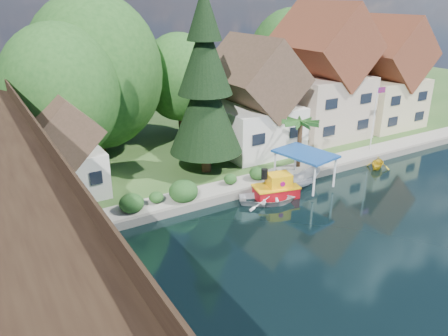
{
  "coord_description": "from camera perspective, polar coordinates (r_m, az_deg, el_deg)",
  "views": [
    {
      "loc": [
        -16.64,
        -18.04,
        14.94
      ],
      "look_at": [
        -2.26,
        6.0,
        3.75
      ],
      "focal_mm": 35.0,
      "sensor_mm": 36.0,
      "label": 1
    }
  ],
  "objects": [
    {
      "name": "boat_yellow",
      "position": [
        42.41,
        19.49,
        0.78
      ],
      "size": [
        3.2,
        3.07,
        1.3
      ],
      "primitive_type": "imported",
      "rotation": [
        0.0,
        0.0,
        2.09
      ],
      "color": "gold",
      "rests_on": "ground"
    },
    {
      "name": "house_left",
      "position": [
        42.59,
        3.82,
        8.42
      ],
      "size": [
        7.64,
        8.64,
        11.02
      ],
      "color": "silver",
      "rests_on": "bank"
    },
    {
      "name": "palm_tree",
      "position": [
        38.51,
        9.98,
        5.67
      ],
      "size": [
        4.0,
        4.0,
        4.56
      ],
      "color": "#382314",
      "rests_on": "bank"
    },
    {
      "name": "house_right",
      "position": [
        54.56,
        19.92,
        10.83
      ],
      "size": [
        8.15,
        8.64,
        12.45
      ],
      "color": "#C8BB8F",
      "rests_on": "bank"
    },
    {
      "name": "trestle_bridge",
      "position": [
        25.12,
        -26.95,
        -3.18
      ],
      "size": [
        4.12,
        44.18,
        9.3
      ],
      "color": "black",
      "rests_on": "ground"
    },
    {
      "name": "shrubs",
      "position": [
        32.84,
        -6.45,
        -3.06
      ],
      "size": [
        15.76,
        2.47,
        1.7
      ],
      "color": "#1B4117",
      "rests_on": "bank"
    },
    {
      "name": "ground",
      "position": [
        28.73,
        10.21,
        -9.95
      ],
      "size": [
        140.0,
        140.0,
        0.0
      ],
      "primitive_type": "plane",
      "color": "black",
      "rests_on": "ground"
    },
    {
      "name": "boat_canopy",
      "position": [
        36.51,
        10.4,
        -0.56
      ],
      "size": [
        4.0,
        5.17,
        3.01
      ],
      "color": "white",
      "rests_on": "ground"
    },
    {
      "name": "tugboat",
      "position": [
        34.59,
        6.86,
        -2.59
      ],
      "size": [
        3.85,
        2.66,
        2.55
      ],
      "color": "#AB0B14",
      "rests_on": "ground"
    },
    {
      "name": "promenade",
      "position": [
        38.31,
        8.09,
        -0.55
      ],
      "size": [
        50.0,
        2.6,
        0.06
      ],
      "primitive_type": "cube",
      "color": "gray",
      "rests_on": "bank"
    },
    {
      "name": "flagpole",
      "position": [
        44.81,
        19.21,
        6.93
      ],
      "size": [
        0.99,
        0.17,
        6.34
      ],
      "color": "white",
      "rests_on": "bank"
    },
    {
      "name": "conifer",
      "position": [
        36.22,
        -2.48,
        10.48
      ],
      "size": [
        6.21,
        6.21,
        15.29
      ],
      "color": "#382314",
      "rests_on": "bank"
    },
    {
      "name": "bg_trees",
      "position": [
        43.75,
        -6.75,
        11.55
      ],
      "size": [
        49.9,
        13.3,
        10.57
      ],
      "color": "#382314",
      "rests_on": "bank"
    },
    {
      "name": "boat_white_a",
      "position": [
        33.65,
        5.69,
        -3.85
      ],
      "size": [
        5.33,
        4.85,
        0.9
      ],
      "primitive_type": "imported",
      "rotation": [
        0.0,
        0.0,
        1.06
      ],
      "color": "silver",
      "rests_on": "ground"
    },
    {
      "name": "house_center",
      "position": [
        48.28,
        12.53,
        11.1
      ],
      "size": [
        8.65,
        9.18,
        13.89
      ],
      "color": "#BCA793",
      "rests_on": "bank"
    },
    {
      "name": "bank",
      "position": [
        56.58,
        -12.78,
        6.18
      ],
      "size": [
        140.0,
        52.0,
        0.5
      ],
      "primitive_type": "cube",
      "color": "#2D5120",
      "rests_on": "ground"
    },
    {
      "name": "seawall",
      "position": [
        36.31,
        6.87,
        -2.16
      ],
      "size": [
        60.0,
        0.4,
        0.62
      ],
      "primitive_type": "cube",
      "color": "slate",
      "rests_on": "ground"
    },
    {
      "name": "shed",
      "position": [
        34.85,
        -19.92,
        1.83
      ],
      "size": [
        5.09,
        5.4,
        7.85
      ],
      "color": "silver",
      "rests_on": "bank"
    }
  ]
}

